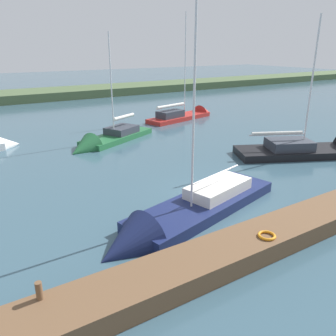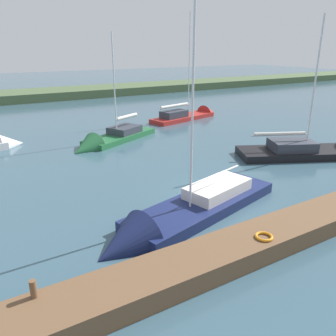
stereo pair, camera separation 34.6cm
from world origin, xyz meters
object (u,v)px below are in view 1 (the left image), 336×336
(life_ring_buoy, at_px, (267,236))
(sailboat_mid_channel, at_px, (323,152))
(sailboat_far_right, at_px, (104,142))
(sailboat_outer_mooring, at_px, (188,116))
(mooring_post_near, at_px, (39,291))
(sailboat_behind_pier, at_px, (181,220))

(life_ring_buoy, relative_size, sailboat_mid_channel, 0.06)
(sailboat_mid_channel, height_order, sailboat_far_right, sailboat_mid_channel)
(sailboat_mid_channel, distance_m, sailboat_outer_mooring, 16.14)
(life_ring_buoy, height_order, sailboat_outer_mooring, sailboat_outer_mooring)
(mooring_post_near, xyz_separation_m, life_ring_buoy, (-7.80, 1.03, -0.22))
(sailboat_outer_mooring, height_order, sailboat_behind_pier, sailboat_behind_pier)
(sailboat_mid_channel, height_order, sailboat_outer_mooring, sailboat_outer_mooring)
(sailboat_outer_mooring, bearing_deg, sailboat_mid_channel, -101.75)
(sailboat_mid_channel, distance_m, sailboat_behind_pier, 14.54)
(sailboat_far_right, height_order, sailboat_behind_pier, sailboat_behind_pier)
(life_ring_buoy, relative_size, sailboat_far_right, 0.07)
(sailboat_mid_channel, bearing_deg, sailboat_behind_pier, -143.30)
(mooring_post_near, distance_m, life_ring_buoy, 7.87)
(sailboat_behind_pier, bearing_deg, sailboat_far_right, -112.35)
(life_ring_buoy, distance_m, sailboat_mid_channel, 14.59)
(sailboat_far_right, xyz_separation_m, sailboat_behind_pier, (2.02, 13.84, -0.04))
(sailboat_outer_mooring, relative_size, sailboat_behind_pier, 0.91)
(sailboat_mid_channel, bearing_deg, sailboat_far_right, 163.39)
(sailboat_outer_mooring, distance_m, sailboat_behind_pier, 23.48)
(sailboat_mid_channel, distance_m, sailboat_far_right, 16.42)
(life_ring_buoy, bearing_deg, sailboat_far_right, -92.44)
(mooring_post_near, relative_size, life_ring_buoy, 0.82)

